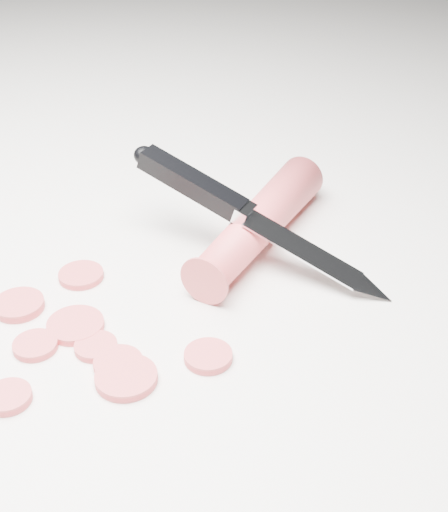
# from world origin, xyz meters

# --- Properties ---
(ground) EXTENTS (2.40, 2.40, 0.00)m
(ground) POSITION_xyz_m (0.00, 0.00, 0.00)
(ground) COLOR white
(ground) RESTS_ON ground
(carrot) EXTENTS (0.09, 0.19, 0.03)m
(carrot) POSITION_xyz_m (0.09, 0.10, 0.02)
(carrot) COLOR #E04048
(carrot) RESTS_ON ground
(carrot_slice_0) EXTENTS (0.04, 0.04, 0.01)m
(carrot_slice_0) POSITION_xyz_m (-0.07, -0.02, 0.00)
(carrot_slice_0) COLOR #CB4044
(carrot_slice_0) RESTS_ON ground
(carrot_slice_1) EXTENTS (0.03, 0.03, 0.01)m
(carrot_slice_1) POSITION_xyz_m (-0.04, -0.10, 0.00)
(carrot_slice_1) COLOR #CB4044
(carrot_slice_1) RESTS_ON ground
(carrot_slice_2) EXTENTS (0.04, 0.04, 0.01)m
(carrot_slice_2) POSITION_xyz_m (0.03, -0.07, 0.00)
(carrot_slice_2) COLOR #CB4044
(carrot_slice_2) RESTS_ON ground
(carrot_slice_3) EXTENTS (0.03, 0.03, 0.01)m
(carrot_slice_3) POSITION_xyz_m (-0.00, -0.05, 0.00)
(carrot_slice_3) COLOR #CB4044
(carrot_slice_3) RESTS_ON ground
(carrot_slice_4) EXTENTS (0.03, 0.03, 0.01)m
(carrot_slice_4) POSITION_xyz_m (0.08, -0.04, 0.00)
(carrot_slice_4) COLOR #CB4044
(carrot_slice_4) RESTS_ON ground
(carrot_slice_5) EXTENTS (0.03, 0.03, 0.01)m
(carrot_slice_5) POSITION_xyz_m (-0.04, 0.03, 0.00)
(carrot_slice_5) COLOR #CB4044
(carrot_slice_5) RESTS_ON ground
(carrot_slice_6) EXTENTS (0.03, 0.03, 0.01)m
(carrot_slice_6) POSITION_xyz_m (0.02, -0.06, 0.00)
(carrot_slice_6) COLOR #CB4044
(carrot_slice_6) RESTS_ON ground
(carrot_slice_7) EXTENTS (0.03, 0.03, 0.01)m
(carrot_slice_7) POSITION_xyz_m (-0.04, -0.06, 0.00)
(carrot_slice_7) COLOR #CB4044
(carrot_slice_7) RESTS_ON ground
(carrot_slice_8) EXTENTS (0.04, 0.04, 0.01)m
(carrot_slice_8) POSITION_xyz_m (-0.02, -0.03, 0.00)
(carrot_slice_8) COLOR #CB4044
(carrot_slice_8) RESTS_ON ground
(kitchen_knife) EXTENTS (0.23, 0.09, 0.08)m
(kitchen_knife) POSITION_xyz_m (0.09, 0.08, 0.04)
(kitchen_knife) COLOR silver
(kitchen_knife) RESTS_ON ground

